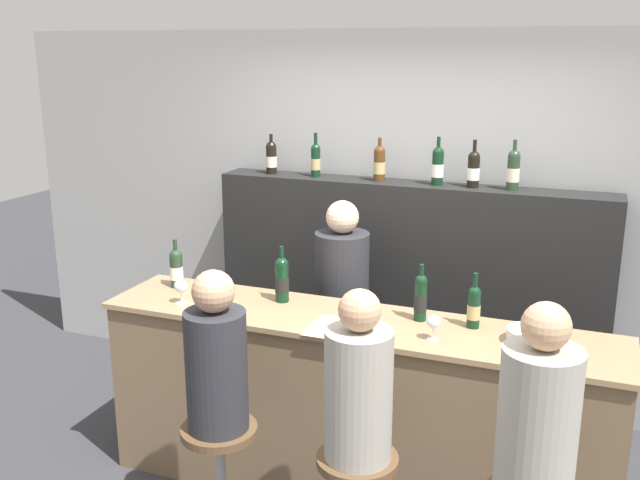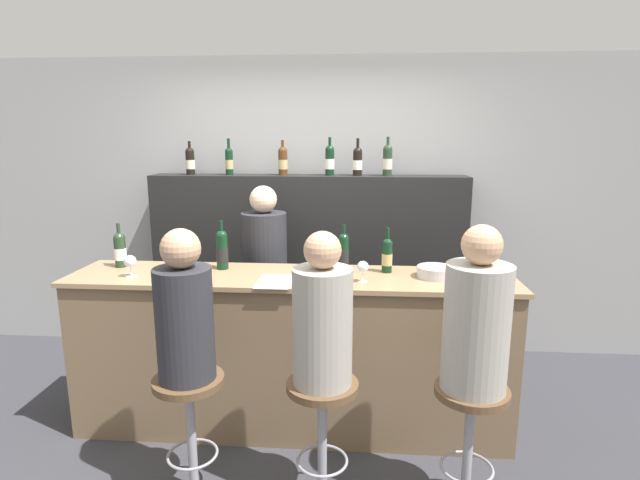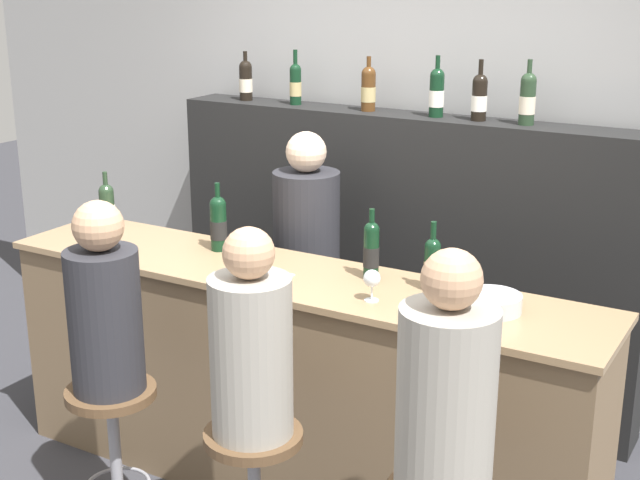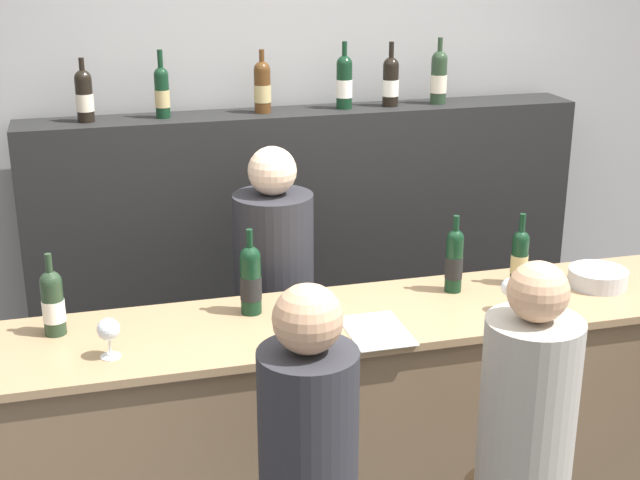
{
  "view_description": "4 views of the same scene",
  "coord_description": "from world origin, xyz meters",
  "px_view_note": "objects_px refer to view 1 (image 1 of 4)",
  "views": [
    {
      "loc": [
        1.14,
        -3.14,
        2.47
      ],
      "look_at": [
        -0.21,
        0.32,
        1.47
      ],
      "focal_mm": 40.0,
      "sensor_mm": 36.0,
      "label": 1
    },
    {
      "loc": [
        0.42,
        -2.78,
        1.94
      ],
      "look_at": [
        0.19,
        0.24,
        1.3
      ],
      "focal_mm": 28.0,
      "sensor_mm": 36.0,
      "label": 2
    },
    {
      "loc": [
        1.97,
        -2.86,
        2.35
      ],
      "look_at": [
        0.16,
        0.25,
        1.24
      ],
      "focal_mm": 50.0,
      "sensor_mm": 36.0,
      "label": 3
    },
    {
      "loc": [
        -1.02,
        -2.62,
        2.41
      ],
      "look_at": [
        -0.24,
        0.26,
        1.37
      ],
      "focal_mm": 50.0,
      "sensor_mm": 36.0,
      "label": 4
    }
  ],
  "objects_px": {
    "metal_bowl": "(530,336)",
    "wine_bottle_backbar_2": "(379,163)",
    "wine_bottle_counter_1": "(282,279)",
    "guest_seated_right": "(538,414)",
    "wine_bottle_backbar_1": "(316,160)",
    "bartender": "(341,330)",
    "guest_seated_left": "(216,360)",
    "wine_bottle_backbar_3": "(438,166)",
    "wine_bottle_backbar_4": "(474,169)",
    "wine_bottle_counter_2": "(421,297)",
    "wine_bottle_backbar_5": "(513,170)",
    "guest_seated_middle": "(359,386)",
    "wine_glass_1": "(434,322)",
    "wine_bottle_counter_3": "(474,306)",
    "wine_bottle_backbar_0": "(271,157)",
    "wine_glass_0": "(181,287)",
    "bar_stool_left": "(220,454)",
    "wine_bottle_counter_0": "(176,268)"
  },
  "relations": [
    {
      "from": "metal_bowl",
      "to": "wine_bottle_backbar_2",
      "type": "bearing_deg",
      "value": 135.28
    },
    {
      "from": "wine_bottle_counter_1",
      "to": "guest_seated_right",
      "type": "distance_m",
      "value": 1.7
    },
    {
      "from": "wine_bottle_backbar_1",
      "to": "bartender",
      "type": "bearing_deg",
      "value": -53.86
    },
    {
      "from": "wine_bottle_backbar_2",
      "to": "guest_seated_right",
      "type": "distance_m",
      "value": 2.29
    },
    {
      "from": "wine_bottle_counter_1",
      "to": "guest_seated_left",
      "type": "bearing_deg",
      "value": -89.01
    },
    {
      "from": "wine_bottle_backbar_3",
      "to": "wine_bottle_backbar_4",
      "type": "xyz_separation_m",
      "value": [
        0.23,
        0.0,
        -0.01
      ]
    },
    {
      "from": "wine_bottle_counter_2",
      "to": "wine_bottle_backbar_3",
      "type": "distance_m",
      "value": 1.16
    },
    {
      "from": "wine_bottle_backbar_1",
      "to": "wine_bottle_backbar_5",
      "type": "height_order",
      "value": "wine_bottle_backbar_5"
    },
    {
      "from": "wine_bottle_backbar_1",
      "to": "guest_seated_middle",
      "type": "bearing_deg",
      "value": -63.07
    },
    {
      "from": "wine_bottle_counter_1",
      "to": "guest_seated_right",
      "type": "height_order",
      "value": "guest_seated_right"
    },
    {
      "from": "metal_bowl",
      "to": "guest_seated_left",
      "type": "relative_size",
      "value": 0.29
    },
    {
      "from": "wine_bottle_backbar_3",
      "to": "wine_glass_1",
      "type": "relative_size",
      "value": 2.39
    },
    {
      "from": "wine_bottle_backbar_2",
      "to": "wine_bottle_backbar_5",
      "type": "relative_size",
      "value": 0.91
    },
    {
      "from": "wine_bottle_backbar_2",
      "to": "guest_seated_right",
      "type": "bearing_deg",
      "value": -55.93
    },
    {
      "from": "wine_bottle_backbar_2",
      "to": "wine_bottle_backbar_4",
      "type": "distance_m",
      "value": 0.62
    },
    {
      "from": "wine_bottle_backbar_4",
      "to": "wine_glass_1",
      "type": "height_order",
      "value": "wine_bottle_backbar_4"
    },
    {
      "from": "wine_bottle_counter_3",
      "to": "wine_bottle_backbar_0",
      "type": "relative_size",
      "value": 1.06
    },
    {
      "from": "guest_seated_right",
      "to": "wine_bottle_backbar_2",
      "type": "bearing_deg",
      "value": 124.07
    },
    {
      "from": "wine_glass_0",
      "to": "wine_bottle_counter_1",
      "type": "bearing_deg",
      "value": 24.28
    },
    {
      "from": "guest_seated_left",
      "to": "wine_bottle_backbar_4",
      "type": "bearing_deg",
      "value": 64.24
    },
    {
      "from": "metal_bowl",
      "to": "wine_bottle_counter_1",
      "type": "bearing_deg",
      "value": 175.87
    },
    {
      "from": "wine_bottle_backbar_1",
      "to": "wine_glass_1",
      "type": "xyz_separation_m",
      "value": [
        1.13,
        -1.25,
        -0.57
      ]
    },
    {
      "from": "wine_bottle_backbar_0",
      "to": "bartender",
      "type": "bearing_deg",
      "value": -36.13
    },
    {
      "from": "wine_bottle_counter_3",
      "to": "wine_bottle_backbar_4",
      "type": "xyz_separation_m",
      "value": [
        -0.2,
        1.01,
        0.55
      ]
    },
    {
      "from": "wine_bottle_backbar_0",
      "to": "bartender",
      "type": "height_order",
      "value": "wine_bottle_backbar_0"
    },
    {
      "from": "wine_bottle_backbar_1",
      "to": "wine_bottle_backbar_2",
      "type": "xyz_separation_m",
      "value": [
        0.46,
        0.0,
        0.0
      ]
    },
    {
      "from": "wine_glass_1",
      "to": "wine_bottle_backbar_3",
      "type": "bearing_deg",
      "value": 102.42
    },
    {
      "from": "wine_bottle_backbar_1",
      "to": "wine_bottle_counter_1",
      "type": "bearing_deg",
      "value": -79.2
    },
    {
      "from": "wine_bottle_backbar_5",
      "to": "bar_stool_left",
      "type": "height_order",
      "value": "wine_bottle_backbar_5"
    },
    {
      "from": "wine_bottle_backbar_3",
      "to": "wine_glass_0",
      "type": "bearing_deg",
      "value": -133.37
    },
    {
      "from": "wine_bottle_counter_3",
      "to": "wine_bottle_backbar_4",
      "type": "height_order",
      "value": "wine_bottle_backbar_4"
    },
    {
      "from": "wine_bottle_counter_0",
      "to": "wine_bottle_backbar_0",
      "type": "xyz_separation_m",
      "value": [
        0.17,
        1.01,
        0.54
      ]
    },
    {
      "from": "wine_bottle_backbar_0",
      "to": "guest_seated_left",
      "type": "bearing_deg",
      "value": -73.27
    },
    {
      "from": "wine_bottle_counter_3",
      "to": "guest_seated_right",
      "type": "xyz_separation_m",
      "value": [
        0.4,
        -0.8,
        -0.13
      ]
    },
    {
      "from": "wine_bottle_counter_1",
      "to": "wine_bottle_backbar_4",
      "type": "relative_size",
      "value": 1.07
    },
    {
      "from": "wine_glass_0",
      "to": "wine_glass_1",
      "type": "distance_m",
      "value": 1.46
    },
    {
      "from": "wine_bottle_counter_0",
      "to": "guest_seated_right",
      "type": "xyz_separation_m",
      "value": [
        2.19,
        -0.8,
        -0.14
      ]
    },
    {
      "from": "wine_bottle_counter_0",
      "to": "bar_stool_left",
      "type": "bearing_deg",
      "value": -48.07
    },
    {
      "from": "wine_bottle_counter_2",
      "to": "bar_stool_left",
      "type": "bearing_deg",
      "value": -134.9
    },
    {
      "from": "wine_bottle_backbar_3",
      "to": "guest_seated_right",
      "type": "height_order",
      "value": "wine_bottle_backbar_3"
    },
    {
      "from": "wine_glass_1",
      "to": "bartender",
      "type": "bearing_deg",
      "value": 135.68
    },
    {
      "from": "wine_bottle_counter_1",
      "to": "wine_bottle_backbar_1",
      "type": "distance_m",
      "value": 1.16
    },
    {
      "from": "wine_bottle_backbar_3",
      "to": "wine_bottle_backbar_5",
      "type": "distance_m",
      "value": 0.48
    },
    {
      "from": "bar_stool_left",
      "to": "guest_seated_middle",
      "type": "height_order",
      "value": "guest_seated_middle"
    },
    {
      "from": "wine_bottle_counter_2",
      "to": "wine_bottle_backbar_2",
      "type": "bearing_deg",
      "value": 118.22
    },
    {
      "from": "wine_bottle_backbar_3",
      "to": "wine_glass_0",
      "type": "distance_m",
      "value": 1.82
    },
    {
      "from": "wine_bottle_backbar_4",
      "to": "wine_bottle_backbar_1",
      "type": "bearing_deg",
      "value": 180.0
    },
    {
      "from": "wine_bottle_counter_0",
      "to": "wine_bottle_backbar_4",
      "type": "xyz_separation_m",
      "value": [
        1.59,
        1.01,
        0.55
      ]
    },
    {
      "from": "wine_bottle_counter_2",
      "to": "wine_bottle_backbar_0",
      "type": "relative_size",
      "value": 1.11
    },
    {
      "from": "wine_bottle_backbar_1",
      "to": "wine_bottle_backbar_4",
      "type": "relative_size",
      "value": 1.0
    }
  ]
}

